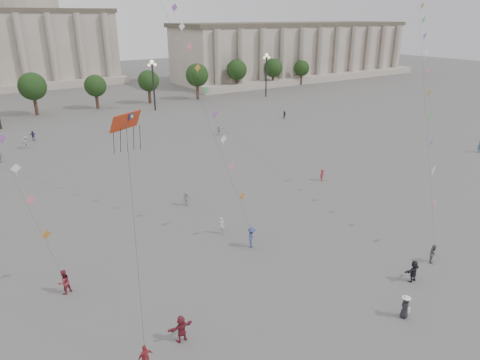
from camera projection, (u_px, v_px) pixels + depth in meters
ground at (343, 301)px, 31.02m from camera, size 360.00×360.00×0.00m
hall_east at (296, 51)px, 139.58m from camera, size 84.00×26.22×17.20m
hall_central at (26, 34)px, 126.54m from camera, size 48.30×34.30×35.50m
tree_row at (72, 86)px, 89.84m from camera, size 137.12×5.12×8.00m
lamp_post_mid_east at (153, 76)px, 90.59m from camera, size 2.00×0.90×10.65m
lamp_post_far_east at (266, 67)px, 105.97m from camera, size 2.00×0.90×10.65m
person_crowd_0 at (33, 136)px, 70.31m from camera, size 1.06×0.59×1.72m
person_crowd_3 at (413, 271)px, 33.10m from camera, size 1.66×0.54×1.79m
person_crowd_4 at (26, 142)px, 66.33m from camera, size 1.24×1.88×1.94m
person_crowd_6 at (186, 199)px, 46.38m from camera, size 1.05×0.61×1.63m
person_crowd_7 at (219, 129)px, 74.00m from camera, size 1.74×0.96×1.79m
person_crowd_8 at (322, 175)px, 53.38m from camera, size 1.08×0.81×1.49m
person_crowd_9 at (284, 115)px, 85.69m from camera, size 1.39×1.14×1.49m
person_crowd_12 at (114, 127)px, 75.70m from camera, size 1.59×1.50×1.79m
person_crowd_13 at (221, 225)px, 40.37m from camera, size 0.74×0.64×1.72m
person_crowd_14 at (480, 146)px, 64.26m from camera, size 1.34×0.94×1.89m
tourist_0 at (145, 357)px, 24.85m from camera, size 1.03×0.53×1.68m
tourist_2 at (181, 329)px, 26.97m from camera, size 1.74×0.58×1.86m
kite_flyer_0 at (64, 282)px, 31.63m from camera, size 1.16×1.04×1.94m
kite_flyer_1 at (252, 237)px, 37.95m from camera, size 1.35×1.43×1.94m
kite_flyer_2 at (433, 254)px, 35.72m from camera, size 0.98×0.92×1.59m
hat_person at (405, 306)px, 29.13m from camera, size 0.95×0.84×1.69m
dragon_kite at (127, 134)px, 24.98m from camera, size 2.19×3.08×13.09m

